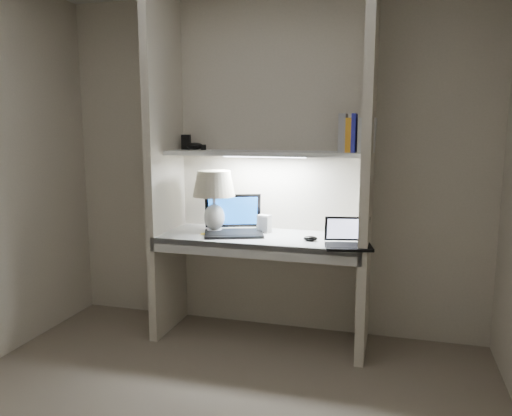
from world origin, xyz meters
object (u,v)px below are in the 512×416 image
(table_lamp, at_px, (214,191))
(speaker, at_px, (264,224))
(laptop_main, at_px, (233,225))
(laptop_netbook, at_px, (348,240))
(book_row, at_px, (357,134))

(table_lamp, xyz_separation_m, speaker, (0.35, 0.09, -0.24))
(laptop_main, bearing_deg, speaker, 1.78)
(laptop_main, bearing_deg, laptop_netbook, -33.42)
(laptop_netbook, distance_m, speaker, 0.70)
(table_lamp, distance_m, book_row, 1.09)
(table_lamp, bearing_deg, speaker, 14.52)
(speaker, distance_m, book_row, 0.92)
(laptop_main, relative_size, book_row, 1.97)
(speaker, relative_size, book_row, 0.50)
(laptop_main, height_order, laptop_netbook, laptop_main)
(laptop_netbook, height_order, book_row, book_row)
(table_lamp, distance_m, laptop_netbook, 1.04)
(laptop_main, distance_m, speaker, 0.23)
(book_row, bearing_deg, laptop_main, -175.35)
(table_lamp, height_order, laptop_netbook, table_lamp)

